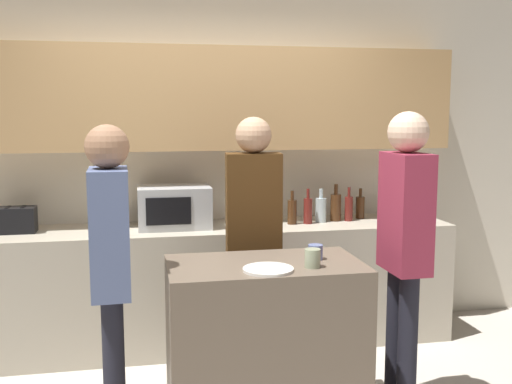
{
  "coord_description": "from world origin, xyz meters",
  "views": [
    {
      "loc": [
        -0.5,
        -2.91,
        1.73
      ],
      "look_at": [
        0.15,
        0.4,
        1.28
      ],
      "focal_mm": 42.0,
      "sensor_mm": 36.0,
      "label": 1
    }
  ],
  "objects_px": {
    "bottle_6": "(360,207)",
    "plate_on_island": "(268,269)",
    "microwave": "(174,207)",
    "cup_0": "(315,252)",
    "person_left": "(254,227)",
    "bottle_5": "(349,208)",
    "cup_1": "(313,258)",
    "bottle_4": "(336,207)",
    "person_right": "(111,259)",
    "person_center": "(405,236)",
    "bottle_0": "(273,209)",
    "potted_plant": "(395,194)",
    "toaster": "(16,220)",
    "bottle_2": "(308,210)",
    "bottle_1": "(292,211)",
    "bottle_3": "(321,209)"
  },
  "relations": [
    {
      "from": "bottle_0",
      "to": "person_right",
      "type": "xyz_separation_m",
      "value": [
        -1.14,
        -1.35,
        -0.0
      ]
    },
    {
      "from": "bottle_0",
      "to": "bottle_1",
      "type": "relative_size",
      "value": 1.07
    },
    {
      "from": "microwave",
      "to": "person_right",
      "type": "xyz_separation_m",
      "value": [
        -0.4,
        -1.3,
        -0.05
      ]
    },
    {
      "from": "microwave",
      "to": "bottle_5",
      "type": "bearing_deg",
      "value": -0.2
    },
    {
      "from": "bottle_6",
      "to": "cup_0",
      "type": "distance_m",
      "value": 1.54
    },
    {
      "from": "bottle_1",
      "to": "person_left",
      "type": "bearing_deg",
      "value": -122.36
    },
    {
      "from": "bottle_6",
      "to": "plate_on_island",
      "type": "xyz_separation_m",
      "value": [
        -1.07,
        -1.52,
        -0.05
      ]
    },
    {
      "from": "bottle_5",
      "to": "cup_1",
      "type": "distance_m",
      "value": 1.58
    },
    {
      "from": "microwave",
      "to": "person_right",
      "type": "height_order",
      "value": "person_right"
    },
    {
      "from": "potted_plant",
      "to": "bottle_0",
      "type": "relative_size",
      "value": 1.47
    },
    {
      "from": "bottle_4",
      "to": "bottle_6",
      "type": "distance_m",
      "value": 0.24
    },
    {
      "from": "bottle_0",
      "to": "potted_plant",
      "type": "bearing_deg",
      "value": -2.81
    },
    {
      "from": "toaster",
      "to": "cup_0",
      "type": "xyz_separation_m",
      "value": [
        1.78,
        -1.26,
        -0.02
      ]
    },
    {
      "from": "bottle_5",
      "to": "plate_on_island",
      "type": "bearing_deg",
      "value": -123.42
    },
    {
      "from": "toaster",
      "to": "bottle_2",
      "type": "bearing_deg",
      "value": -1.55
    },
    {
      "from": "bottle_1",
      "to": "person_center",
      "type": "xyz_separation_m",
      "value": [
        0.34,
        -1.22,
        0.05
      ]
    },
    {
      "from": "bottle_1",
      "to": "bottle_6",
      "type": "distance_m",
      "value": 0.6
    },
    {
      "from": "person_right",
      "to": "person_center",
      "type": "bearing_deg",
      "value": 89.36
    },
    {
      "from": "bottle_0",
      "to": "plate_on_island",
      "type": "height_order",
      "value": "bottle_0"
    },
    {
      "from": "bottle_3",
      "to": "cup_0",
      "type": "bearing_deg",
      "value": -108.49
    },
    {
      "from": "cup_0",
      "to": "person_left",
      "type": "height_order",
      "value": "person_left"
    },
    {
      "from": "person_right",
      "to": "bottle_2",
      "type": "bearing_deg",
      "value": 130.05
    },
    {
      "from": "person_left",
      "to": "toaster",
      "type": "bearing_deg",
      "value": -20.43
    },
    {
      "from": "toaster",
      "to": "person_right",
      "type": "height_order",
      "value": "person_right"
    },
    {
      "from": "bottle_0",
      "to": "plate_on_island",
      "type": "relative_size",
      "value": 1.04
    },
    {
      "from": "plate_on_island",
      "to": "microwave",
      "type": "bearing_deg",
      "value": 105.11
    },
    {
      "from": "bottle_1",
      "to": "person_center",
      "type": "distance_m",
      "value": 1.26
    },
    {
      "from": "potted_plant",
      "to": "person_right",
      "type": "xyz_separation_m",
      "value": [
        -2.11,
        -1.3,
        -0.1
      ]
    },
    {
      "from": "bottle_2",
      "to": "person_right",
      "type": "relative_size",
      "value": 0.16
    },
    {
      "from": "bottle_3",
      "to": "plate_on_island",
      "type": "height_order",
      "value": "bottle_3"
    },
    {
      "from": "cup_0",
      "to": "bottle_4",
      "type": "bearing_deg",
      "value": 66.85
    },
    {
      "from": "microwave",
      "to": "person_right",
      "type": "distance_m",
      "value": 1.36
    },
    {
      "from": "toaster",
      "to": "bottle_1",
      "type": "xyz_separation_m",
      "value": [
        1.96,
        -0.05,
        0.01
      ]
    },
    {
      "from": "microwave",
      "to": "cup_0",
      "type": "relative_size",
      "value": 6.35
    },
    {
      "from": "bottle_3",
      "to": "person_right",
      "type": "relative_size",
      "value": 0.15
    },
    {
      "from": "potted_plant",
      "to": "person_right",
      "type": "relative_size",
      "value": 0.24
    },
    {
      "from": "person_center",
      "to": "bottle_0",
      "type": "bearing_deg",
      "value": 18.72
    },
    {
      "from": "bottle_2",
      "to": "person_left",
      "type": "xyz_separation_m",
      "value": [
        -0.54,
        -0.66,
        0.02
      ]
    },
    {
      "from": "toaster",
      "to": "bottle_2",
      "type": "xyz_separation_m",
      "value": [
        2.08,
        -0.06,
        0.01
      ]
    },
    {
      "from": "bottle_0",
      "to": "person_right",
      "type": "distance_m",
      "value": 1.77
    },
    {
      "from": "bottle_0",
      "to": "person_center",
      "type": "xyz_separation_m",
      "value": [
        0.46,
        -1.32,
        0.04
      ]
    },
    {
      "from": "bottle_0",
      "to": "person_left",
      "type": "height_order",
      "value": "person_left"
    },
    {
      "from": "bottle_4",
      "to": "bottle_5",
      "type": "height_order",
      "value": "bottle_4"
    },
    {
      "from": "bottle_0",
      "to": "person_right",
      "type": "height_order",
      "value": "person_right"
    },
    {
      "from": "cup_0",
      "to": "person_center",
      "type": "relative_size",
      "value": 0.05
    },
    {
      "from": "bottle_4",
      "to": "bottle_5",
      "type": "relative_size",
      "value": 1.09
    },
    {
      "from": "potted_plant",
      "to": "toaster",
      "type": "bearing_deg",
      "value": -180.0
    },
    {
      "from": "potted_plant",
      "to": "bottle_6",
      "type": "distance_m",
      "value": 0.29
    },
    {
      "from": "plate_on_island",
      "to": "person_right",
      "type": "relative_size",
      "value": 0.16
    },
    {
      "from": "cup_0",
      "to": "person_left",
      "type": "xyz_separation_m",
      "value": [
        -0.24,
        0.54,
        0.05
      ]
    }
  ]
}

